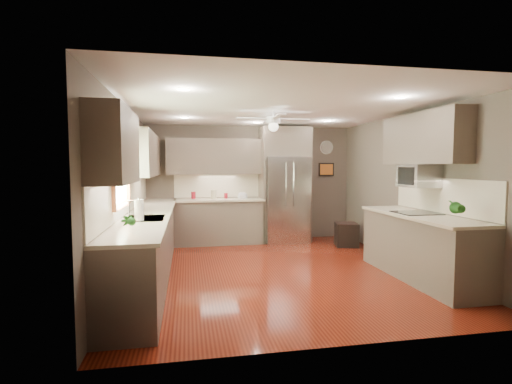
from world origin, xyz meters
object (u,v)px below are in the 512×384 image
object	(u,v)px
bowl	(243,197)
paper_towel	(139,210)
soap_bottle	(139,207)
canister_c	(214,195)
microwave	(418,176)
refrigerator	(285,186)
potted_plant_right	(457,207)
canister_d	(226,196)
potted_plant_left	(128,221)
canister_a	(193,195)
stool	(346,234)

from	to	relation	value
bowl	paper_towel	size ratio (longest dim) A/B	0.75
soap_bottle	bowl	bearing A→B (deg)	50.93
canister_c	microwave	world-z (taller)	microwave
refrigerator	microwave	xyz separation A→B (m)	(1.33, -2.71, 0.29)
canister_c	potted_plant_right	size ratio (longest dim) A/B	0.57
soap_bottle	paper_towel	xyz separation A→B (m)	(0.09, -0.73, 0.03)
canister_d	refrigerator	bearing A→B (deg)	-4.46
canister_c	canister_d	distance (m)	0.27
potted_plant_left	potted_plant_right	distance (m)	3.89
refrigerator	soap_bottle	bearing A→B (deg)	-141.09
canister_a	canister_d	xyz separation A→B (m)	(0.68, 0.03, -0.02)
canister_d	bowl	world-z (taller)	canister_d
refrigerator	paper_towel	distance (m)	3.98
stool	paper_towel	bearing A→B (deg)	-149.25
soap_bottle	bowl	size ratio (longest dim) A/B	1.01
potted_plant_left	canister_a	bearing A→B (deg)	79.63
canister_a	microwave	world-z (taller)	microwave
canister_d	refrigerator	size ratio (longest dim) A/B	0.05
microwave	canister_d	bearing A→B (deg)	132.78
bowl	microwave	world-z (taller)	microwave
stool	canister_a	bearing A→B (deg)	165.55
canister_a	canister_d	size ratio (longest dim) A/B	1.29
canister_d	soap_bottle	distance (m)	2.76
stool	paper_towel	xyz separation A→B (m)	(-3.76, -2.24, 0.84)
paper_towel	bowl	bearing A→B (deg)	59.73
canister_a	refrigerator	bearing A→B (deg)	-2.13
potted_plant_left	microwave	bearing A→B (deg)	15.50
stool	bowl	bearing A→B (deg)	159.62
canister_d	canister_a	bearing A→B (deg)	-177.77
bowl	potted_plant_right	bearing A→B (deg)	-59.88
soap_bottle	potted_plant_left	world-z (taller)	potted_plant_left
potted_plant_left	microwave	world-z (taller)	microwave
canister_a	canister_c	xyz separation A→B (m)	(0.42, -0.03, 0.01)
canister_a	stool	bearing A→B (deg)	-14.45
canister_a	potted_plant_left	size ratio (longest dim) A/B	0.55
canister_c	bowl	xyz separation A→B (m)	(0.62, -0.01, -0.06)
refrigerator	paper_towel	bearing A→B (deg)	-132.06
microwave	canister_a	bearing A→B (deg)	139.68
soap_bottle	microwave	distance (m)	4.13
soap_bottle	potted_plant_right	xyz separation A→B (m)	(3.98, -1.43, 0.07)
canister_a	potted_plant_left	world-z (taller)	potted_plant_left
potted_plant_left	potted_plant_right	bearing A→B (deg)	2.35
refrigerator	stool	distance (m)	1.62
potted_plant_left	canister_d	bearing A→B (deg)	70.43
canister_a	paper_towel	bearing A→B (deg)	-103.25
canister_c	bowl	bearing A→B (deg)	-0.68
potted_plant_right	stool	bearing A→B (deg)	92.41
potted_plant_right	microwave	size ratio (longest dim) A/B	0.63
soap_bottle	bowl	distance (m)	2.91
paper_towel	canister_c	bearing A→B (deg)	69.36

